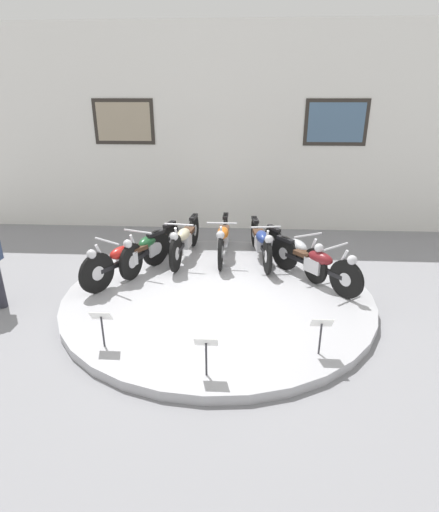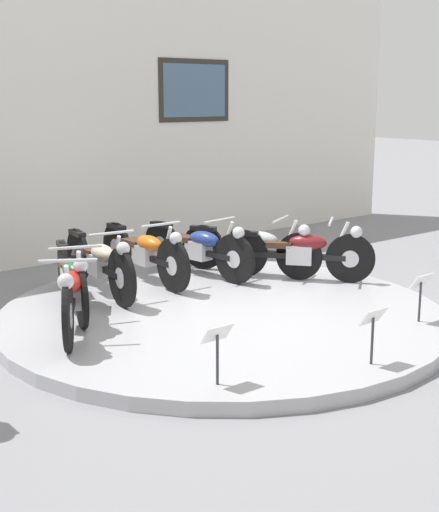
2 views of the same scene
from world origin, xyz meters
The scene contains 13 objects.
ground_plane centered at (0.00, 0.00, 0.00)m, with size 60.00×60.00×0.00m, color gray.
display_platform centered at (0.00, 0.00, 0.07)m, with size 4.88×4.88×0.13m, color #ADADB2.
back_wall centered at (0.00, 3.82, 2.28)m, with size 14.00×0.22×4.56m.
motorcycle_red centered at (-1.58, 0.40, 0.53)m, with size 1.09×1.75×0.81m.
motorcycle_green centered at (-1.29, 0.98, 0.52)m, with size 0.74×1.90×0.79m.
motorcycle_cream centered at (-0.73, 1.39, 0.53)m, with size 0.54×2.01×0.81m.
motorcycle_orange centered at (0.00, 1.54, 0.52)m, with size 0.54×2.00×0.80m.
motorcycle_blue centered at (0.73, 1.39, 0.51)m, with size 0.54×1.97×0.79m.
motorcycle_silver centered at (1.30, 0.98, 0.50)m, with size 0.93×1.77×0.78m.
motorcycle_maroon centered at (1.58, 0.40, 0.51)m, with size 1.28×1.57×0.78m.
info_placard_front_left centered at (-1.33, -1.61, 0.50)m, with size 0.26×0.11×0.51m.
info_placard_front_centre centered at (0.00, -2.09, 0.50)m, with size 0.26×0.11×0.51m.
info_placard_front_right centered at (1.33, -1.61, 0.50)m, with size 0.26×0.11×0.51m.
Camera 1 is at (0.37, -5.75, 3.06)m, focal length 28.00 mm.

